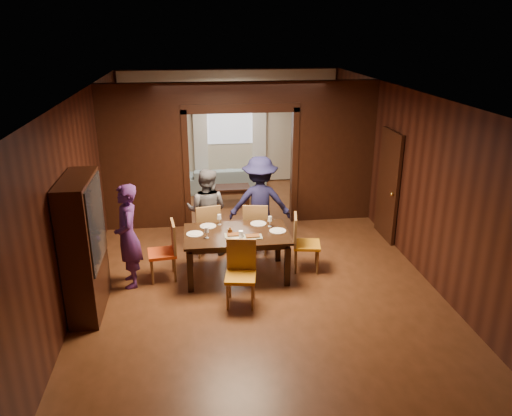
{
  "coord_description": "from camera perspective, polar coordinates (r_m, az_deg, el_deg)",
  "views": [
    {
      "loc": [
        -0.94,
        -8.13,
        3.93
      ],
      "look_at": [
        0.05,
        -0.4,
        1.05
      ],
      "focal_mm": 35.0,
      "sensor_mm": 36.0,
      "label": 1
    }
  ],
  "objects": [
    {
      "name": "wineglass_far",
      "position": [
        8.38,
        -4.22,
        -1.33
      ],
      "size": [
        0.08,
        0.08,
        0.18
      ],
      "primitive_type": null,
      "color": "silver",
      "rests_on": "dining_table"
    },
    {
      "name": "dining_table",
      "position": [
        8.22,
        -2.22,
        -5.3
      ],
      "size": [
        1.69,
        1.05,
        0.76
      ],
      "primitive_type": "cube",
      "color": "black",
      "rests_on": "floor"
    },
    {
      "name": "serving_bowl",
      "position": [
        8.1,
        -1.86,
        -2.43
      ],
      "size": [
        0.36,
        0.36,
        0.09
      ],
      "primitive_type": "imported",
      "color": "black",
      "rests_on": "dining_table"
    },
    {
      "name": "plate_left",
      "position": [
        8.07,
        -7.01,
        -2.96
      ],
      "size": [
        0.27,
        0.27,
        0.01
      ],
      "primitive_type": "cylinder",
      "color": "white",
      "rests_on": "dining_table"
    },
    {
      "name": "plate_right",
      "position": [
        8.13,
        2.49,
        -2.62
      ],
      "size": [
        0.27,
        0.27,
        0.01
      ],
      "primitive_type": "cylinder",
      "color": "silver",
      "rests_on": "dining_table"
    },
    {
      "name": "hutch",
      "position": [
        7.42,
        -19.08,
        -4.17
      ],
      "size": [
        0.4,
        1.2,
        2.0
      ],
      "primitive_type": "cube",
      "color": "black",
      "rests_on": "floor"
    },
    {
      "name": "curtain_left",
      "position": [
        12.81,
        -6.36,
        8.09
      ],
      "size": [
        0.35,
        0.06,
        2.4
      ],
      "primitive_type": "cube",
      "color": "white",
      "rests_on": "back_wall"
    },
    {
      "name": "tumbler",
      "position": [
        7.81,
        -1.73,
        -3.11
      ],
      "size": [
        0.07,
        0.07,
        0.14
      ],
      "primitive_type": "cylinder",
      "color": "silver",
      "rests_on": "dining_table"
    },
    {
      "name": "chair_far_l",
      "position": [
        9.0,
        -5.71,
        -2.33
      ],
      "size": [
        0.52,
        0.52,
        0.97
      ],
      "primitive_type": null,
      "rotation": [
        0.0,
        0.0,
        3.35
      ],
      "color": "red",
      "rests_on": "floor"
    },
    {
      "name": "plate_far_r",
      "position": [
        8.42,
        0.26,
        -1.79
      ],
      "size": [
        0.27,
        0.27,
        0.01
      ],
      "primitive_type": "cylinder",
      "color": "silver",
      "rests_on": "dining_table"
    },
    {
      "name": "chair_left",
      "position": [
        8.22,
        -10.71,
        -4.88
      ],
      "size": [
        0.49,
        0.49,
        0.97
      ],
      "primitive_type": null,
      "rotation": [
        0.0,
        0.0,
        -1.45
      ],
      "color": "#F04B16",
      "rests_on": "floor"
    },
    {
      "name": "platter_a",
      "position": [
        7.95,
        -2.53,
        -3.08
      ],
      "size": [
        0.3,
        0.2,
        0.04
      ],
      "primitive_type": "cube",
      "color": "gray",
      "rests_on": "dining_table"
    },
    {
      "name": "ceiling",
      "position": [
        8.25,
        -0.71,
        13.11
      ],
      "size": [
        5.5,
        9.0,
        0.02
      ],
      "primitive_type": "cube",
      "color": "silver",
      "rests_on": "room_walls"
    },
    {
      "name": "chair_right",
      "position": [
        8.41,
        5.83,
        -3.99
      ],
      "size": [
        0.51,
        0.51,
        0.97
      ],
      "primitive_type": null,
      "rotation": [
        0.0,
        0.0,
        1.39
      ],
      "color": "orange",
      "rests_on": "floor"
    },
    {
      "name": "wineglass_left",
      "position": [
        7.88,
        -5.66,
        -2.82
      ],
      "size": [
        0.08,
        0.08,
        0.18
      ],
      "primitive_type": null,
      "color": "white",
      "rests_on": "dining_table"
    },
    {
      "name": "condiment_jar",
      "position": [
        8.02,
        -2.99,
        -2.61
      ],
      "size": [
        0.08,
        0.08,
        0.11
      ],
      "primitive_type": null,
      "color": "#492911",
      "rests_on": "dining_table"
    },
    {
      "name": "platter_b",
      "position": [
        7.89,
        -0.38,
        -3.25
      ],
      "size": [
        0.3,
        0.2,
        0.04
      ],
      "primitive_type": "cube",
      "color": "gray",
      "rests_on": "dining_table"
    },
    {
      "name": "wineglass_right",
      "position": [
        8.28,
        1.6,
        -1.55
      ],
      "size": [
        0.08,
        0.08,
        0.18
      ],
      "primitive_type": null,
      "color": "white",
      "rests_on": "dining_table"
    },
    {
      "name": "chair_far_r",
      "position": [
        9.01,
        -0.03,
        -2.19
      ],
      "size": [
        0.51,
        0.51,
        0.97
      ],
      "primitive_type": null,
      "rotation": [
        0.0,
        0.0,
        2.97
      ],
      "color": "#E53F15",
      "rests_on": "floor"
    },
    {
      "name": "door_right",
      "position": [
        9.8,
        14.88,
        2.5
      ],
      "size": [
        0.06,
        0.9,
        2.1
      ],
      "primitive_type": "cube",
      "color": "black",
      "rests_on": "floor"
    },
    {
      "name": "curtain_right",
      "position": [
        12.92,
        0.37,
        8.32
      ],
      "size": [
        0.35,
        0.06,
        2.4
      ],
      "primitive_type": "cube",
      "color": "white",
      "rests_on": "back_wall"
    },
    {
      "name": "sofa",
      "position": [
        12.54,
        -3.62,
        3.39
      ],
      "size": [
        2.04,
        0.85,
        0.59
      ],
      "primitive_type": "imported",
      "rotation": [
        0.0,
        0.0,
        3.17
      ],
      "color": "#8AAAB5",
      "rests_on": "floor"
    },
    {
      "name": "plate_near",
      "position": [
        7.77,
        -2.1,
        -3.75
      ],
      "size": [
        0.27,
        0.27,
        0.01
      ],
      "primitive_type": "cylinder",
      "color": "silver",
      "rests_on": "dining_table"
    },
    {
      "name": "chair_near",
      "position": [
        7.36,
        -1.78,
        -7.64
      ],
      "size": [
        0.51,
        0.51,
        0.97
      ],
      "primitive_type": null,
      "rotation": [
        0.0,
        0.0,
        -0.17
      ],
      "color": "orange",
      "rests_on": "floor"
    },
    {
      "name": "coffee_table",
      "position": [
        11.61,
        -2.7,
        1.52
      ],
      "size": [
        0.8,
        0.5,
        0.4
      ],
      "primitive_type": "cube",
      "color": "black",
      "rests_on": "floor"
    },
    {
      "name": "floor",
      "position": [
        9.08,
        -0.63,
        -5.37
      ],
      "size": [
        9.0,
        9.0,
        0.0
      ],
      "primitive_type": "plane",
      "color": "#532E17",
      "rests_on": "ground"
    },
    {
      "name": "plate_far_l",
      "position": [
        8.35,
        -5.5,
        -2.07
      ],
      "size": [
        0.27,
        0.27,
        0.01
      ],
      "primitive_type": "cylinder",
      "color": "silver",
      "rests_on": "dining_table"
    },
    {
      "name": "person_navy",
      "position": [
        9.08,
        0.46,
        0.58
      ],
      "size": [
        1.16,
        0.72,
        1.74
      ],
      "primitive_type": "imported",
      "rotation": [
        0.0,
        0.0,
        3.07
      ],
      "color": "#19183D",
      "rests_on": "floor"
    },
    {
      "name": "room_walls",
      "position": [
        10.34,
        -1.9,
        6.72
      ],
      "size": [
        5.52,
        9.01,
        2.9
      ],
      "color": "black",
      "rests_on": "floor"
    },
    {
      "name": "person_grey",
      "position": [
        8.98,
        -5.65,
        -0.33
      ],
      "size": [
        0.91,
        0.8,
        1.57
      ],
      "primitive_type": "imported",
      "rotation": [
        0.0,
        0.0,
        2.83
      ],
      "color": "#595961",
      "rests_on": "floor"
    },
    {
      "name": "window_far",
      "position": [
        12.8,
        -3.03,
        10.23
      ],
      "size": [
        1.2,
        0.03,
        1.3
      ],
      "primitive_type": "cube",
      "color": "silver",
      "rests_on": "back_wall"
    },
    {
      "name": "person_purple",
      "position": [
        8.01,
        -14.44,
        -3.13
      ],
      "size": [
        0.5,
        0.67,
        1.67
      ],
      "primitive_type": "imported",
      "rotation": [
        0.0,
        0.0,
        -1.39
      ],
      "color": "#482161",
      "rests_on": "floor"
    }
  ]
}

